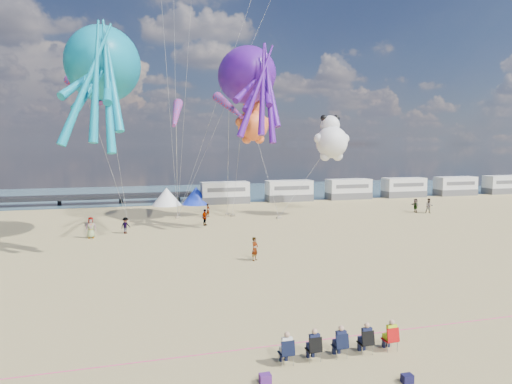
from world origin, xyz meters
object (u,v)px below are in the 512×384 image
motorhome_5 (503,185)px  motorhome_4 (455,186)px  motorhome_1 (289,191)px  sandbag_c (279,218)px  motorhome_3 (404,187)px  standing_person (255,249)px  beachgoer_4 (415,205)px  tent_white (167,197)px  tent_blue (196,196)px  beachgoer_1 (429,206)px  windsock_right (176,114)px  kite_octopus_purple (246,75)px  sandbag_d (227,214)px  cooler_navy (407,378)px  sandbag_a (128,221)px  beachgoer_2 (126,225)px  beachgoer_3 (205,217)px  kite_teddy_orange (253,126)px  sandbag_e (178,217)px  motorhome_0 (225,193)px  windsock_mid (229,106)px  sandbag_b (233,215)px  spectator_row (340,341)px  motorhome_2 (349,189)px  kite_octopus_teal (103,65)px  beachgoer_5 (208,210)px  windsock_left (84,91)px  kite_panda (332,142)px  beachgoer_0 (91,228)px  cooler_purple (265,378)px

motorhome_5 → motorhome_4: bearing=180.0°
motorhome_1 → sandbag_c: bearing=-113.6°
motorhome_3 → motorhome_5: size_ratio=1.00×
standing_person → beachgoer_4: (24.88, 17.01, -0.01)m
motorhome_1 → tent_white: bearing=180.0°
tent_blue → beachgoer_1: (25.65, -15.62, -0.30)m
standing_person → beachgoer_1: bearing=-10.1°
windsock_right → kite_octopus_purple: bearing=45.1°
motorhome_1 → sandbag_d: 15.59m
cooler_navy → sandbag_a: (-9.41, 36.85, -0.04)m
beachgoer_2 → sandbag_d: (11.33, 8.27, -0.65)m
tent_white → standing_person: 31.70m
beachgoer_3 → kite_teddy_orange: (5.87, 2.91, 9.41)m
cooler_navy → sandbag_e: size_ratio=0.76×
motorhome_0 → sandbag_d: 10.82m
motorhome_0 → windsock_mid: size_ratio=1.22×
standing_person → sandbag_b: 20.04m
cooler_navy → spectator_row: bearing=120.3°
motorhome_0 → motorhome_2: (19.00, 0.00, 0.00)m
standing_person → sandbag_e: bearing=57.9°
kite_octopus_teal → kite_octopus_purple: 15.43m
kite_octopus_teal → beachgoer_4: bearing=26.9°
motorhome_5 → beachgoer_4: bearing=-151.7°
motorhome_5 → beachgoer_3: bearing=-162.6°
motorhome_5 → beachgoer_5: 52.96m
motorhome_5 → beachgoer_2: 63.57m
tent_white → windsock_left: windsock_left is taller
sandbag_e → kite_panda: 19.20m
sandbag_d → cooler_navy: bearing=-92.6°
motorhome_0 → cooler_navy: motorhome_0 is taller
motorhome_2 → cooler_navy: (-22.64, -48.98, -1.35)m
beachgoer_4 → kite_panda: (-11.33, -0.29, 7.62)m
sandbag_a → sandbag_e: bearing=9.4°
sandbag_b → sandbag_c: (4.62, -2.94, 0.00)m
motorhome_2 → motorhome_5: (28.50, 0.00, 0.00)m
tent_blue → beachgoer_3: size_ratio=2.39×
beachgoer_2 → sandbag_b: size_ratio=3.02×
sandbag_e → windsock_mid: (4.30, -7.62, 11.70)m
kite_octopus_teal → beachgoer_0: bearing=178.6°
motorhome_3 → kite_panda: 25.24m
motorhome_4 → standing_person: motorhome_4 is taller
kite_panda → windsock_mid: bearing=-150.0°
sandbag_d → kite_octopus_purple: (1.35, -3.87, 15.36)m
motorhome_5 → spectator_row: size_ratio=1.08×
cooler_purple → motorhome_3: bearing=52.3°
kite_octopus_purple → windsock_right: bearing=-121.9°
motorhome_1 → spectator_row: 48.80m
motorhome_1 → kite_panda: size_ratio=1.08×
beachgoer_1 → kite_panda: (-12.41, 0.87, 7.56)m
motorhome_2 → motorhome_5: size_ratio=1.00×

